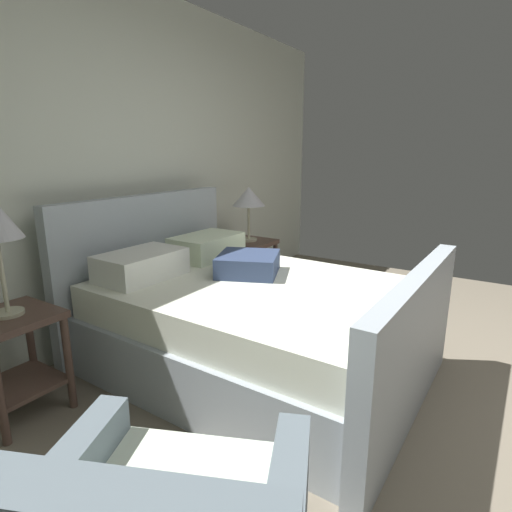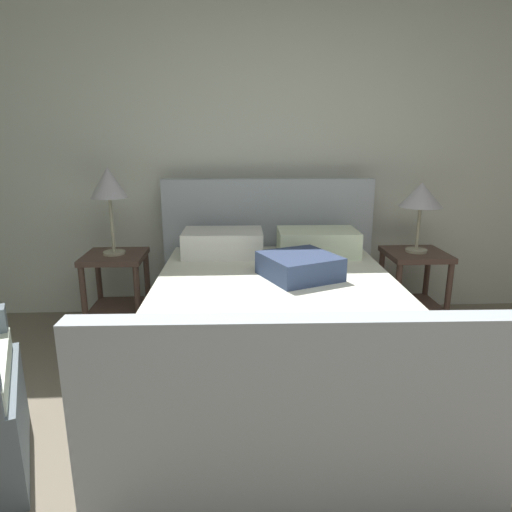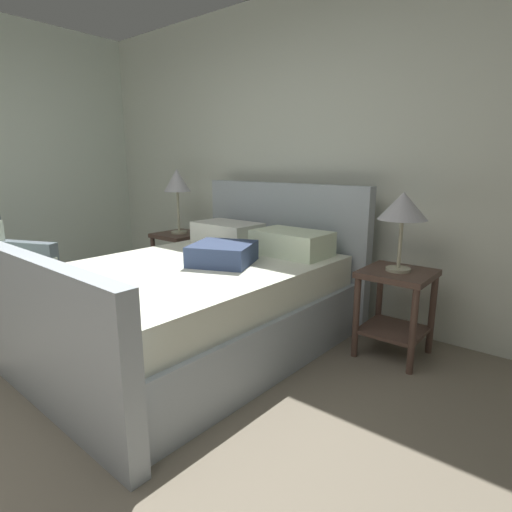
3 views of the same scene
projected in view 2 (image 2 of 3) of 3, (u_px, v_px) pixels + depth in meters
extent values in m
cube|color=silver|center=(295.00, 150.00, 3.62)|extent=(5.68, 0.12, 2.68)
cube|color=#A3ADB7|center=(277.00, 352.00, 2.67)|extent=(1.55, 1.96, 0.40)
cube|color=#A3ADB7|center=(268.00, 251.00, 3.55)|extent=(1.63, 0.14, 1.13)
cube|color=#A3ADB7|center=(298.00, 425.00, 1.63)|extent=(1.63, 0.14, 0.85)
cube|color=white|center=(277.00, 303.00, 2.59)|extent=(1.47, 1.90, 0.22)
cube|color=white|center=(223.00, 243.00, 3.19)|extent=(0.57, 0.37, 0.18)
cube|color=#E3F3CF|center=(317.00, 242.00, 3.21)|extent=(0.57, 0.37, 0.18)
cube|color=navy|center=(299.00, 266.00, 2.68)|extent=(0.52, 0.52, 0.14)
cube|color=brown|center=(416.00, 254.00, 3.39)|extent=(0.44, 0.44, 0.04)
cube|color=brown|center=(411.00, 304.00, 3.49)|extent=(0.40, 0.40, 0.02)
cylinder|color=brown|center=(397.00, 301.00, 3.27)|extent=(0.04, 0.04, 0.56)
cylinder|color=brown|center=(448.00, 300.00, 3.29)|extent=(0.04, 0.04, 0.56)
cylinder|color=brown|center=(380.00, 284.00, 3.64)|extent=(0.04, 0.04, 0.56)
cylinder|color=brown|center=(426.00, 284.00, 3.66)|extent=(0.04, 0.04, 0.56)
cylinder|color=#B7B293|center=(416.00, 250.00, 3.38)|extent=(0.16, 0.16, 0.02)
cylinder|color=#B7B293|center=(418.00, 228.00, 3.33)|extent=(0.02, 0.02, 0.32)
cone|color=silver|center=(421.00, 195.00, 3.27)|extent=(0.31, 0.31, 0.18)
cube|color=brown|center=(115.00, 257.00, 3.32)|extent=(0.44, 0.44, 0.04)
cube|color=brown|center=(119.00, 307.00, 3.42)|extent=(0.40, 0.40, 0.02)
cylinder|color=brown|center=(84.00, 304.00, 3.21)|extent=(0.04, 0.04, 0.56)
cylinder|color=brown|center=(138.00, 303.00, 3.23)|extent=(0.04, 0.04, 0.56)
cylinder|color=brown|center=(100.00, 287.00, 3.57)|extent=(0.04, 0.04, 0.56)
cylinder|color=brown|center=(148.00, 286.00, 3.59)|extent=(0.04, 0.04, 0.56)
cylinder|color=#B7B293|center=(114.00, 253.00, 3.31)|extent=(0.16, 0.16, 0.02)
cylinder|color=#B7B293|center=(112.00, 225.00, 3.26)|extent=(0.02, 0.02, 0.40)
cone|color=silver|center=(108.00, 182.00, 3.18)|extent=(0.26, 0.26, 0.22)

